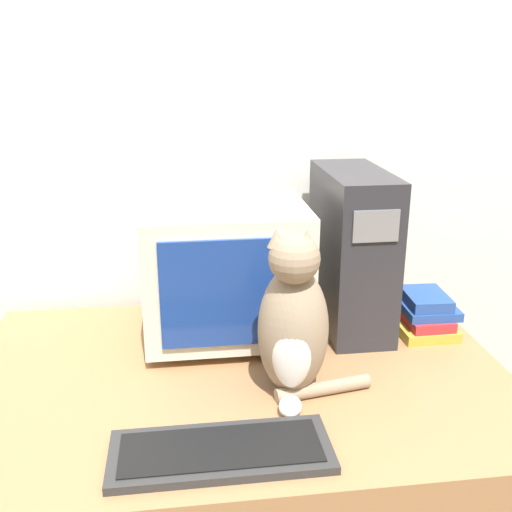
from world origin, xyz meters
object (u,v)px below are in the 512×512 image
crt_monitor (225,270)px  keyboard (221,451)px  cat (294,325)px  pen (180,435)px  book_stack (424,314)px  computer_tower (352,250)px

crt_monitor → keyboard: 0.57m
cat → crt_monitor: bearing=125.0°
cat → pen: bearing=-138.6°
pen → keyboard: bearing=-42.0°
crt_monitor → book_stack: 0.59m
keyboard → book_stack: size_ratio=2.33×
crt_monitor → keyboard: size_ratio=0.98×
crt_monitor → computer_tower: bearing=4.8°
crt_monitor → pen: size_ratio=3.14×
computer_tower → cat: (-0.24, -0.35, -0.05)m
computer_tower → book_stack: size_ratio=2.40×
cat → book_stack: 0.53m
keyboard → pen: size_ratio=3.19×
computer_tower → cat: size_ratio=1.12×
computer_tower → pen: size_ratio=3.28×
crt_monitor → pen: bearing=-106.4°
crt_monitor → computer_tower: 0.37m
crt_monitor → pen: 0.52m
computer_tower → cat: computer_tower is taller
crt_monitor → cat: (0.13, -0.32, -0.02)m
keyboard → pen: (-0.08, 0.07, -0.01)m
crt_monitor → pen: (-0.14, -0.47, -0.19)m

